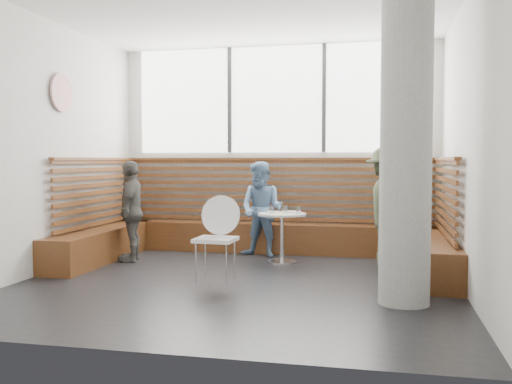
% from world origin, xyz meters
% --- Properties ---
extents(room, '(5.00, 5.00, 3.20)m').
position_xyz_m(room, '(0.00, 0.00, 1.60)').
color(room, silver).
rests_on(room, ground).
extents(booth, '(5.00, 2.50, 1.44)m').
position_xyz_m(booth, '(0.00, 1.77, 0.41)').
color(booth, '#4B2912').
rests_on(booth, ground).
extents(concrete_column, '(0.50, 0.50, 3.20)m').
position_xyz_m(concrete_column, '(1.85, -0.60, 1.60)').
color(concrete_column, gray).
rests_on(concrete_column, ground).
extents(wall_art, '(0.03, 0.50, 0.50)m').
position_xyz_m(wall_art, '(-2.46, 0.40, 2.30)').
color(wall_art, white).
rests_on(wall_art, room).
extents(cafe_table, '(0.67, 0.67, 0.69)m').
position_xyz_m(cafe_table, '(0.28, 1.40, 0.49)').
color(cafe_table, silver).
rests_on(cafe_table, ground).
extents(cafe_chair, '(0.48, 0.47, 1.00)m').
position_xyz_m(cafe_chair, '(-0.27, 0.11, 0.59)').
color(cafe_chair, white).
rests_on(cafe_chair, ground).
extents(adult_man, '(0.78, 1.14, 1.62)m').
position_xyz_m(adult_man, '(1.72, 1.30, 0.81)').
color(adult_man, '#3F4830').
rests_on(adult_man, ground).
extents(child_back, '(0.80, 0.70, 1.40)m').
position_xyz_m(child_back, '(-0.09, 1.81, 0.70)').
color(child_back, '#6385AB').
rests_on(child_back, ground).
extents(child_left, '(0.53, 0.89, 1.42)m').
position_xyz_m(child_left, '(-1.82, 1.08, 0.71)').
color(child_left, '#4E4C47').
rests_on(child_left, ground).
extents(plate_near, '(0.20, 0.20, 0.01)m').
position_xyz_m(plate_near, '(0.17, 1.50, 0.69)').
color(plate_near, white).
rests_on(plate_near, cafe_table).
extents(plate_far, '(0.22, 0.22, 0.02)m').
position_xyz_m(plate_far, '(0.41, 1.57, 0.69)').
color(plate_far, white).
rests_on(plate_far, cafe_table).
extents(glass_left, '(0.07, 0.07, 0.11)m').
position_xyz_m(glass_left, '(0.15, 1.32, 0.74)').
color(glass_left, white).
rests_on(glass_left, cafe_table).
extents(glass_mid, '(0.07, 0.07, 0.11)m').
position_xyz_m(glass_mid, '(0.33, 1.35, 0.74)').
color(glass_mid, white).
rests_on(glass_mid, cafe_table).
extents(glass_right, '(0.06, 0.06, 0.10)m').
position_xyz_m(glass_right, '(0.52, 1.38, 0.74)').
color(glass_right, white).
rests_on(glass_right, cafe_table).
extents(menu_card, '(0.23, 0.17, 0.00)m').
position_xyz_m(menu_card, '(0.29, 1.23, 0.69)').
color(menu_card, '#A5C64C').
rests_on(menu_card, cafe_table).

